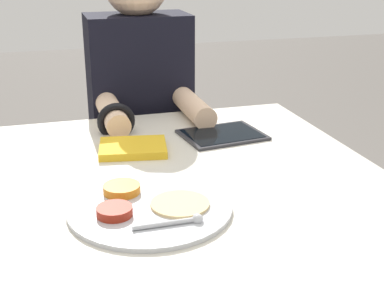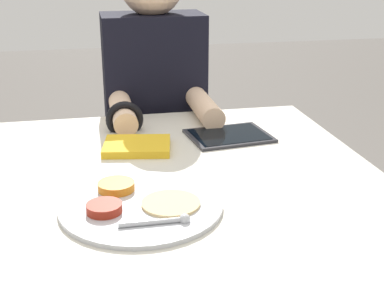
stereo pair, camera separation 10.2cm
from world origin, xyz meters
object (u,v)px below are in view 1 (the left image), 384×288
at_px(tablet_device, 222,135).
at_px(person_diner, 142,142).
at_px(thali_tray, 148,206).
at_px(red_notebook, 133,148).

relative_size(tablet_device, person_diner, 0.20).
distance_m(thali_tray, tablet_device, 0.49).
height_order(thali_tray, red_notebook, thali_tray).
height_order(red_notebook, person_diner, person_diner).
bearing_deg(thali_tray, red_notebook, 84.75).
bearing_deg(person_diner, red_notebook, -103.38).
distance_m(red_notebook, person_diner, 0.49).
xyz_separation_m(red_notebook, tablet_device, (0.27, 0.05, -0.00)).
bearing_deg(tablet_device, person_diner, 111.10).
bearing_deg(person_diner, thali_tray, -99.96).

